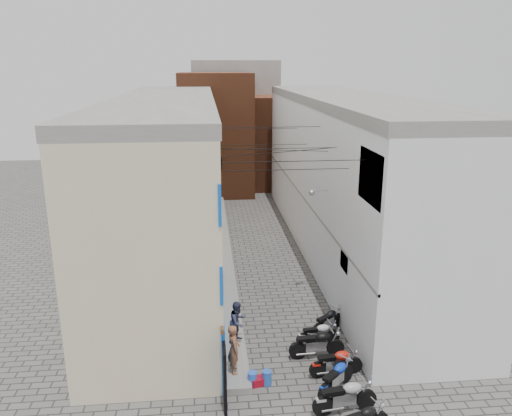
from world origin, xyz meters
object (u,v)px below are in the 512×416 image
object	(u,v)px
motorcycle_d	(336,361)
red_crate	(258,381)
motorcycle_e	(317,342)
person_a	(234,349)
motorcycle_g	(328,319)
motorcycle_c	(336,376)
water_jug_near	(252,379)
motorcycle_f	(318,333)
water_jug_far	(267,378)
motorcycle_b	(345,395)
person_b	(238,322)

from	to	relation	value
motorcycle_d	red_crate	size ratio (longest dim) A/B	4.40
motorcycle_e	person_a	size ratio (longest dim) A/B	1.19
motorcycle_d	motorcycle_g	bearing A→B (deg)	165.93
motorcycle_c	motorcycle_d	bearing A→B (deg)	123.58
person_a	water_jug_near	size ratio (longest dim) A/B	3.51
motorcycle_f	water_jug_near	xyz separation A→B (m)	(-2.82, -2.34, -0.26)
red_crate	water_jug_near	bearing A→B (deg)	180.00
motorcycle_c	person_a	world-z (taller)	person_a
motorcycle_d	water_jug_far	xyz separation A→B (m)	(-2.50, -0.27, -0.31)
motorcycle_b	water_jug_near	xyz separation A→B (m)	(-2.78, 1.65, -0.37)
person_a	motorcycle_f	bearing A→B (deg)	-67.02
motorcycle_c	red_crate	xyz separation A→B (m)	(-2.60, 0.58, -0.43)
motorcycle_b	motorcycle_g	distance (m)	5.01
motorcycle_f	motorcycle_d	bearing A→B (deg)	-0.79
motorcycle_f	red_crate	world-z (taller)	motorcycle_f
water_jug_far	motorcycle_f	bearing A→B (deg)	45.29
person_a	motorcycle_b	bearing A→B (deg)	-127.85
motorcycle_g	motorcycle_c	bearing A→B (deg)	-46.37
person_b	water_jug_far	distance (m)	2.76
motorcycle_e	person_a	world-z (taller)	person_a
motorcycle_d	motorcycle_b	bearing A→B (deg)	-12.25
red_crate	motorcycle_c	bearing A→B (deg)	-12.50
motorcycle_c	motorcycle_e	world-z (taller)	motorcycle_e
motorcycle_b	person_a	size ratio (longest dim) A/B	1.20
motorcycle_f	water_jug_far	bearing A→B (deg)	-50.55
person_b	water_jug_near	size ratio (longest dim) A/B	3.26
motorcycle_d	motorcycle_f	size ratio (longest dim) A/B	1.11
motorcycle_c	motorcycle_g	bearing A→B (deg)	128.22
person_b	red_crate	world-z (taller)	person_b
motorcycle_d	person_a	world-z (taller)	person_a
motorcycle_g	person_a	xyz separation A→B (m)	(-4.04, -2.82, 0.62)
water_jug_near	red_crate	distance (m)	0.22
motorcycle_b	water_jug_far	size ratio (longest dim) A/B	4.14
motorcycle_d	water_jug_near	size ratio (longest dim) A/B	3.86
motorcycle_f	motorcycle_g	world-z (taller)	motorcycle_g
motorcycle_b	red_crate	distance (m)	3.11
motorcycle_c	water_jug_far	size ratio (longest dim) A/B	3.79
motorcycle_d	person_a	xyz separation A→B (m)	(-3.60, 0.23, 0.58)
motorcycle_b	water_jug_far	distance (m)	2.84
motorcycle_e	motorcycle_g	world-z (taller)	motorcycle_e
motorcycle_e	red_crate	world-z (taller)	motorcycle_e
motorcycle_b	red_crate	world-z (taller)	motorcycle_b
motorcycle_e	motorcycle_g	bearing A→B (deg)	151.90
motorcycle_b	water_jug_near	size ratio (longest dim) A/B	4.21
motorcycle_g	water_jug_far	distance (m)	4.44
person_a	person_b	size ratio (longest dim) A/B	1.08
motorcycle_g	motorcycle_e	bearing A→B (deg)	-62.19
person_a	red_crate	distance (m)	1.37
motorcycle_d	person_b	bearing A→B (deg)	-129.51
red_crate	motorcycle_d	bearing A→B (deg)	5.56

